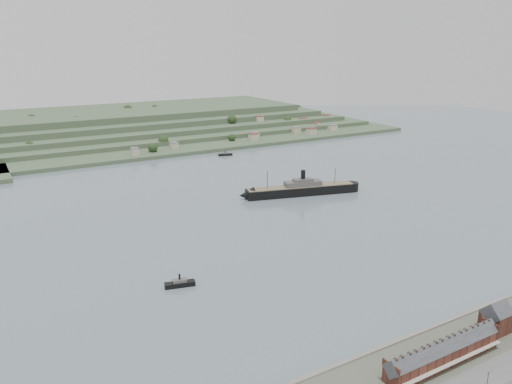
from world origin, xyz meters
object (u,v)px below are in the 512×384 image
steamship (298,190)px  gabled_building (496,318)px  tugboat (180,283)px  terrace_row (443,352)px

steamship → gabled_building: bearing=-102.1°
gabled_building → tugboat: 147.51m
terrace_row → gabled_building: 37.74m
steamship → tugboat: 176.03m
tugboat → gabled_building: bearing=-47.8°
gabled_building → tugboat: bearing=132.2°
gabled_building → steamship: size_ratio=0.14×
terrace_row → steamship: 229.67m
steamship → terrace_row: bearing=-111.1°
gabled_building → steamship: bearing=77.9°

